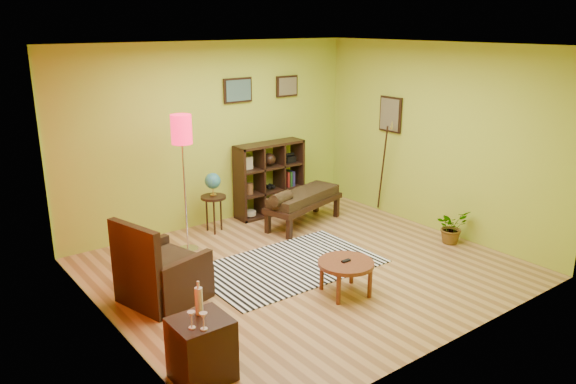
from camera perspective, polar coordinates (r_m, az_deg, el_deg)
ground at (r=7.35m, az=1.67°, el=-7.71°), size 5.00×5.00×0.00m
room_shell at (r=6.76m, az=1.11°, el=6.14°), size 5.04×4.54×2.82m
zebra_rug at (r=7.41m, az=0.13°, el=-7.46°), size 2.36×1.44×0.01m
coffee_table at (r=6.60m, az=5.90°, el=-7.49°), size 0.65×0.65×0.42m
armchair at (r=6.60m, az=-12.88°, el=-8.28°), size 1.00×0.99×1.00m
side_cabinet at (r=5.19m, az=-8.77°, el=-15.47°), size 0.50×0.45×0.90m
floor_lamp at (r=7.55m, az=-10.71°, el=5.02°), size 0.29×0.29×1.91m
globe_table at (r=8.41m, az=-7.63°, el=0.44°), size 0.38×0.38×0.92m
cube_shelf at (r=9.19m, az=-1.81°, el=1.37°), size 1.20×0.35×1.20m
bench at (r=8.69m, az=1.44°, el=-0.76°), size 1.51×0.86×0.66m
potted_plant at (r=8.42m, az=16.25°, el=-3.73°), size 0.50×0.54×0.38m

